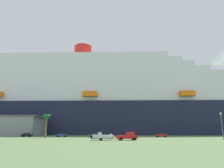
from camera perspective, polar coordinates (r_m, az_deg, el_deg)
The scene contains 10 objects.
ground_plane at distance 99.11m, azimuth -4.32°, elevation -14.16°, with size 600.00×600.00×0.00m, color #567042.
cruise_ship at distance 128.70m, azimuth 5.22°, elevation -5.33°, with size 268.11×41.03×64.22m.
pickup_truck at distance 58.84m, azimuth 4.36°, elevation -14.23°, with size 5.87×3.06×2.20m.
small_boat_on_trailer at distance 57.51m, azimuth -2.20°, elevation -14.37°, with size 7.23×2.87×2.15m.
palm_tree at distance 76.89m, azimuth -17.62°, elevation -9.24°, with size 3.11×3.15×8.29m.
street_lamp at distance 70.27m, azimuth 28.03°, elevation -9.21°, with size 0.56×0.56×7.86m.
parked_car_green_wagon at distance 81.20m, azimuth -4.66°, elevation -13.92°, with size 4.82×2.05×1.58m.
parked_car_black_coupe at distance 94.97m, azimuth -22.52°, elevation -12.83°, with size 4.39×2.28×1.58m.
parked_car_blue_suv at distance 89.11m, azimuth -13.72°, elevation -13.49°, with size 4.58×2.22×1.58m.
parked_car_red_hatchback at distance 85.75m, azimuth 13.42°, elevation -13.56°, with size 4.62×2.04×1.58m.
Camera 1 is at (6.68, -68.85, 2.74)m, focal length 33.07 mm.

